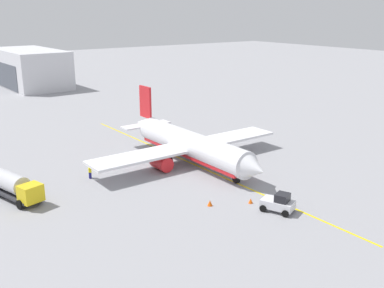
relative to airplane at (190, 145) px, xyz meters
name	(u,v)px	position (x,y,z in m)	size (l,w,h in m)	color
ground_plane	(192,164)	(0.48, 0.01, -2.69)	(400.00, 400.00, 0.00)	#939399
airplane	(190,145)	(0.00, 0.00, 0.00)	(30.37, 30.99, 9.75)	white
fuel_tanker	(13,185)	(-1.41, -24.76, -0.98)	(9.84, 4.94, 3.15)	#2D2D33
pushback_tug	(279,203)	(19.50, -1.73, -1.68)	(4.09, 3.44, 2.20)	silver
refueling_worker	(90,172)	(-2.59, -14.61, -1.87)	(0.60, 0.49, 1.71)	navy
safety_cone_nose	(251,201)	(16.04, -2.73, -2.39)	(0.54, 0.54, 0.60)	#F2590F
safety_cone_wingtip	(210,203)	(13.85, -7.04, -2.35)	(0.61, 0.61, 0.68)	#F2590F
distant_hangar	(30,68)	(-85.18, 2.55, 2.65)	(31.65, 15.60, 10.70)	silver
taxi_line_marking	(192,163)	(0.48, 0.01, -2.68)	(60.97, 0.30, 0.01)	yellow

